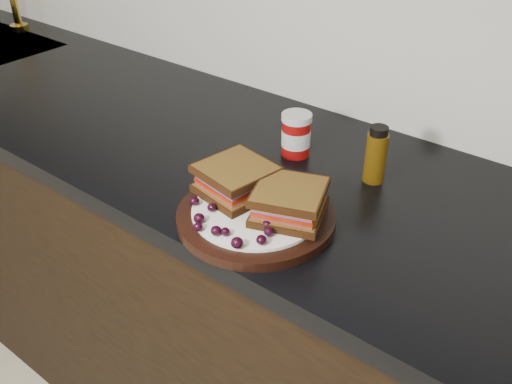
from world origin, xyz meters
TOP-DOWN VIEW (x-y plane):
  - base_cabinets at (0.00, 1.70)m, footprint 3.96×0.58m
  - countertop at (0.00, 1.70)m, footprint 3.98×0.60m
  - plate at (0.26, 1.53)m, footprint 0.28×0.28m
  - sandwich_left at (0.19, 1.55)m, footprint 0.14×0.14m
  - sandwich_right at (0.31, 1.55)m, footprint 0.15×0.15m
  - grape_0 at (0.16, 1.47)m, footprint 0.02×0.02m
  - grape_1 at (0.20, 1.48)m, footprint 0.02×0.02m
  - grape_2 at (0.20, 1.44)m, footprint 0.02×0.02m
  - grape_3 at (0.22, 1.42)m, footprint 0.02×0.02m
  - grape_4 at (0.25, 1.43)m, footprint 0.02×0.02m
  - grape_5 at (0.26, 1.44)m, footprint 0.02×0.02m
  - grape_6 at (0.30, 1.43)m, footprint 0.02×0.02m
  - grape_7 at (0.32, 1.46)m, footprint 0.02×0.02m
  - grape_8 at (0.32, 1.48)m, footprint 0.02×0.02m
  - grape_9 at (0.31, 1.50)m, footprint 0.02×0.02m
  - grape_10 at (0.34, 1.53)m, footprint 0.02×0.02m
  - grape_11 at (0.31, 1.54)m, footprint 0.02×0.02m
  - grape_12 at (0.32, 1.57)m, footprint 0.02×0.02m
  - grape_13 at (0.20, 1.59)m, footprint 0.02×0.02m
  - grape_14 at (0.18, 1.56)m, footprint 0.02×0.02m
  - grape_15 at (0.19, 1.53)m, footprint 0.02×0.02m
  - grape_16 at (0.17, 1.52)m, footprint 0.02×0.02m
  - grape_17 at (0.21, 1.57)m, footprint 0.02×0.02m
  - grape_18 at (0.17, 1.56)m, footprint 0.02×0.02m
  - grape_19 at (0.17, 1.55)m, footprint 0.02×0.02m
  - condiment_jar at (0.17, 1.77)m, footprint 0.07×0.07m
  - oil_bottle at (0.35, 1.78)m, footprint 0.05×0.05m

SIDE VIEW (x-z plane):
  - base_cabinets at x=0.00m, z-range 0.00..0.86m
  - countertop at x=0.00m, z-range 0.86..0.90m
  - plate at x=0.26m, z-range 0.90..0.92m
  - grape_13 at x=0.20m, z-range 0.92..0.94m
  - grape_5 at x=0.26m, z-range 0.92..0.94m
  - grape_16 at x=0.17m, z-range 0.92..0.94m
  - grape_19 at x=0.17m, z-range 0.92..0.94m
  - grape_1 at x=0.20m, z-range 0.92..0.94m
  - grape_10 at x=0.34m, z-range 0.92..0.94m
  - grape_3 at x=0.22m, z-range 0.92..0.94m
  - grape_8 at x=0.32m, z-range 0.92..0.94m
  - grape_7 at x=0.32m, z-range 0.92..0.94m
  - grape_0 at x=0.16m, z-range 0.92..0.94m
  - grape_14 at x=0.18m, z-range 0.92..0.94m
  - grape_15 at x=0.19m, z-range 0.92..0.94m
  - grape_4 at x=0.25m, z-range 0.92..0.94m
  - grape_11 at x=0.31m, z-range 0.92..0.94m
  - grape_2 at x=0.20m, z-range 0.92..0.94m
  - grape_9 at x=0.31m, z-range 0.92..0.94m
  - grape_17 at x=0.21m, z-range 0.92..0.94m
  - grape_6 at x=0.30m, z-range 0.92..0.94m
  - grape_12 at x=0.32m, z-range 0.92..0.94m
  - grape_18 at x=0.17m, z-range 0.92..0.94m
  - condiment_jar at x=0.17m, z-range 0.90..0.99m
  - sandwich_right at x=0.31m, z-range 0.92..0.98m
  - sandwich_left at x=0.19m, z-range 0.92..0.98m
  - oil_bottle at x=0.35m, z-range 0.90..1.02m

